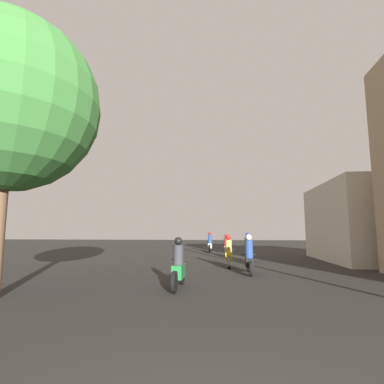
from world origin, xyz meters
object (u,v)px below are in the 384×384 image
motorcycle_yellow (229,254)px  street_tree (8,104)px  motorcycle_green (178,268)px  building_right_far (373,222)px  motorcycle_silver (210,244)px  motorcycle_blue (248,250)px  motorcycle_black (249,258)px  motorcycle_white (226,247)px

motorcycle_yellow → street_tree: 10.68m
motorcycle_green → building_right_far: 13.70m
street_tree → motorcycle_silver: bearing=76.2°
motorcycle_blue → street_tree: bearing=-134.7°
motorcycle_black → street_tree: 9.78m
motorcycle_black → motorcycle_silver: bearing=104.0°
motorcycle_yellow → motorcycle_black: bearing=-79.7°
motorcycle_silver → motorcycle_black: bearing=-89.7°
motorcycle_yellow → motorcycle_blue: motorcycle_blue is taller
motorcycle_yellow → motorcycle_silver: 10.84m
motorcycle_yellow → street_tree: bearing=-138.5°
motorcycle_black → motorcycle_silver: motorcycle_silver is taller
street_tree → motorcycle_black: bearing=37.8°
motorcycle_yellow → street_tree: street_tree is taller
motorcycle_blue → motorcycle_white: bearing=99.4°
motorcycle_black → motorcycle_yellow: motorcycle_black is taller
motorcycle_yellow → motorcycle_silver: bearing=88.2°
motorcycle_yellow → building_right_far: (8.34, 3.72, 1.63)m
motorcycle_silver → motorcycle_white: bearing=-83.1°
motorcycle_silver → building_right_far: 12.20m
motorcycle_green → motorcycle_silver: motorcycle_silver is taller
motorcycle_yellow → motorcycle_white: (-0.13, 6.15, 0.00)m
motorcycle_blue → motorcycle_yellow: bearing=-122.0°
motorcycle_yellow → motorcycle_white: bearing=81.4°
motorcycle_silver → street_tree: street_tree is taller
motorcycle_green → motorcycle_yellow: 5.85m
motorcycle_white → motorcycle_blue: bearing=-62.9°
motorcycle_white → street_tree: street_tree is taller
motorcycle_white → motorcycle_silver: motorcycle_silver is taller
street_tree → building_right_far: bearing=38.1°
building_right_far → motorcycle_black: bearing=-141.7°
motorcycle_black → motorcycle_white: (-0.95, 8.38, -0.02)m
motorcycle_blue → motorcycle_black: bearing=-102.9°
motorcycle_green → motorcycle_silver: (0.00, 16.38, 0.04)m
motorcycle_white → motorcycle_silver: size_ratio=0.96×
motorcycle_green → motorcycle_yellow: bearing=82.8°
building_right_far → street_tree: bearing=-141.9°
motorcycle_white → building_right_far: size_ratio=0.24×
building_right_far → street_tree: street_tree is taller
building_right_far → street_tree: size_ratio=1.03×
motorcycle_blue → motorcycle_white: size_ratio=1.13×
motorcycle_blue → building_right_far: building_right_far is taller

